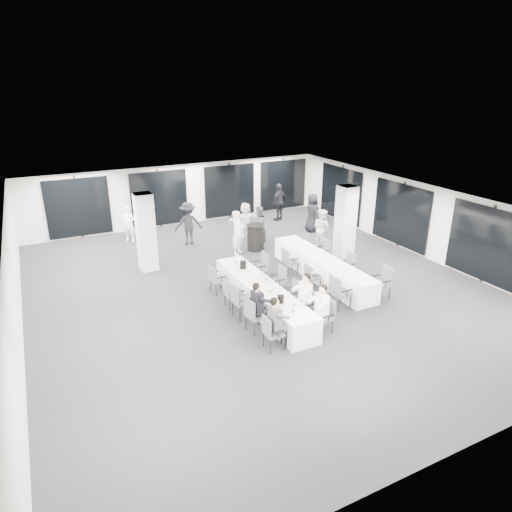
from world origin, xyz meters
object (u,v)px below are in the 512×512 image
at_px(banquet_table_side, 322,268).
at_px(chair_main_left_second, 254,313).
at_px(chair_side_left_near, 338,290).
at_px(ice_bucket_far, 243,265).
at_px(ice_bucket_near, 281,299).
at_px(standing_guest_f, 245,218).
at_px(standing_guest_a, 238,230).
at_px(chair_main_left_fourth, 231,292).
at_px(standing_guest_c, 188,221).
at_px(standing_guest_d, 279,200).
at_px(standing_guest_g, 129,222).
at_px(chair_main_right_near, 324,314).
at_px(chair_main_left_near, 271,331).
at_px(chair_main_right_far, 261,266).
at_px(standing_guest_h, 322,226).
at_px(chair_main_right_second, 308,303).
at_px(banquet_table_main, 262,297).
at_px(cocktail_table, 256,237).
at_px(chair_side_left_mid, 311,275).
at_px(standing_guest_b, 259,222).
at_px(chair_main_right_fourth, 278,279).
at_px(chair_main_left_mid, 240,299).
at_px(chair_main_left_far, 216,278).
at_px(chair_side_left_far, 288,260).
at_px(chair_side_right_near, 383,280).
at_px(chair_main_right_mid, 293,292).
at_px(standing_guest_e, 312,210).

relative_size(banquet_table_side, chair_main_left_second, 5.06).
height_order(chair_side_left_near, ice_bucket_far, chair_side_left_near).
bearing_deg(ice_bucket_near, standing_guest_f, 71.57).
bearing_deg(banquet_table_side, standing_guest_a, 115.08).
distance_m(chair_main_left_fourth, ice_bucket_near, 1.89).
bearing_deg(standing_guest_c, ice_bucket_far, 102.34).
bearing_deg(standing_guest_d, standing_guest_g, -26.12).
height_order(chair_main_right_near, standing_guest_c, standing_guest_c).
bearing_deg(standing_guest_d, chair_main_left_near, 34.89).
bearing_deg(chair_main_right_far, standing_guest_h, -55.53).
bearing_deg(chair_main_right_second, chair_main_left_near, 122.61).
distance_m(banquet_table_main, chair_main_left_near, 2.24).
distance_m(cocktail_table, chair_side_left_mid, 4.11).
height_order(standing_guest_d, standing_guest_g, standing_guest_d).
distance_m(chair_main_left_second, standing_guest_f, 7.97).
distance_m(chair_main_right_far, standing_guest_b, 3.95).
distance_m(standing_guest_a, ice_bucket_far, 3.28).
relative_size(chair_main_right_fourth, standing_guest_d, 0.49).
bearing_deg(ice_bucket_near, chair_main_left_mid, 127.28).
distance_m(cocktail_table, chair_main_right_far, 3.10).
bearing_deg(chair_main_left_mid, standing_guest_d, 140.17).
relative_size(banquet_table_side, standing_guest_f, 2.86).
relative_size(chair_main_left_near, standing_guest_h, 0.52).
bearing_deg(chair_main_left_far, standing_guest_f, 137.04).
distance_m(chair_main_left_second, standing_guest_c, 7.65).
bearing_deg(chair_main_right_far, chair_side_left_far, -74.32).
distance_m(chair_side_right_near, standing_guest_a, 6.06).
bearing_deg(chair_main_right_mid, chair_main_right_near, -176.63).
bearing_deg(cocktail_table, ice_bucket_near, -110.36).
xyz_separation_m(chair_main_right_second, standing_guest_h, (3.81, 4.90, 0.38)).
distance_m(chair_main_left_far, chair_main_right_mid, 2.59).
distance_m(cocktail_table, chair_main_right_fourth, 4.23).
height_order(banquet_table_side, chair_main_right_second, chair_main_right_second).
bearing_deg(chair_main_right_near, chair_side_right_near, -80.16).
bearing_deg(chair_side_left_mid, cocktail_table, -174.55).
distance_m(chair_main_right_far, chair_side_left_near, 3.00).
bearing_deg(chair_side_left_mid, chair_main_right_near, -19.63).
bearing_deg(ice_bucket_far, standing_guest_f, 63.72).
bearing_deg(chair_side_right_near, chair_side_left_far, 36.41).
distance_m(standing_guest_e, standing_guest_g, 7.98).
relative_size(banquet_table_main, ice_bucket_far, 20.63).
bearing_deg(standing_guest_e, chair_side_left_mid, 150.51).
relative_size(chair_main_right_far, standing_guest_f, 0.58).
bearing_deg(standing_guest_g, ice_bucket_near, -38.49).
distance_m(chair_main_right_fourth, standing_guest_h, 4.97).
xyz_separation_m(chair_side_left_near, chair_side_right_near, (1.68, -0.03, -0.01)).
bearing_deg(chair_side_left_near, standing_guest_e, 150.67).
relative_size(chair_main_left_far, standing_guest_g, 0.54).
xyz_separation_m(banquet_table_main, standing_guest_f, (2.38, 6.17, 0.50)).
xyz_separation_m(chair_main_right_mid, ice_bucket_far, (-0.78, 1.80, 0.37)).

